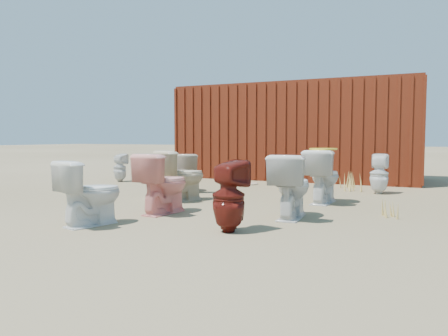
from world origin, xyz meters
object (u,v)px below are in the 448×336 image
at_px(toilet_front_c, 91,193).
at_px(toilet_back_beige_right, 182,176).
at_px(toilet_back_yellowlid, 323,176).
at_px(toilet_front_pink, 163,183).
at_px(toilet_front_e, 291,186).
at_px(toilet_front_a, 172,175).
at_px(toilet_back_beige_left, 187,173).
at_px(toilet_back_e, 379,174).
at_px(toilet_back_a, 120,168).
at_px(toilet_front_maroon, 229,196).
at_px(shipping_container, 298,132).
at_px(loose_tank, 162,189).

height_order(toilet_front_c, toilet_back_beige_right, toilet_back_beige_right).
bearing_deg(toilet_back_beige_right, toilet_back_yellowlid, -137.71).
height_order(toilet_front_pink, toilet_front_c, toilet_front_pink).
distance_m(toilet_front_e, toilet_back_beige_right, 2.25).
distance_m(toilet_front_a, toilet_back_beige_left, 0.64).
relative_size(toilet_back_beige_left, toilet_back_e, 0.99).
xyz_separation_m(toilet_back_beige_right, toilet_back_e, (2.91, 2.34, -0.04)).
bearing_deg(toilet_back_a, toilet_front_pink, 138.89).
bearing_deg(toilet_front_pink, toilet_front_e, -160.78).
bearing_deg(toilet_front_pink, toilet_front_maroon, 157.50).
bearing_deg(shipping_container, toilet_front_a, -104.51).
height_order(toilet_front_pink, loose_tank, toilet_front_pink).
height_order(toilet_front_a, toilet_front_e, toilet_front_e).
bearing_deg(toilet_back_beige_right, toilet_back_a, -11.61).
relative_size(toilet_front_maroon, loose_tank, 1.62).
relative_size(toilet_front_c, toilet_back_beige_left, 1.06).
xyz_separation_m(toilet_back_a, toilet_back_e, (5.87, 0.24, 0.04)).
relative_size(shipping_container, toilet_front_a, 8.00).
distance_m(toilet_front_c, toilet_back_beige_left, 3.43).
relative_size(toilet_front_a, toilet_back_yellowlid, 0.87).
bearing_deg(toilet_front_c, toilet_back_e, -106.91).
distance_m(toilet_back_beige_left, toilet_back_e, 3.66).
distance_m(toilet_front_pink, loose_tank, 1.47).
relative_size(toilet_front_pink, toilet_back_beige_left, 1.12).
height_order(toilet_front_maroon, toilet_back_beige_left, toilet_front_maroon).
xyz_separation_m(toilet_front_e, toilet_back_a, (-5.07, 2.87, -0.09)).
relative_size(toilet_front_maroon, toilet_back_a, 1.20).
relative_size(toilet_front_pink, toilet_back_e, 1.11).
relative_size(toilet_front_a, toilet_back_a, 1.12).
height_order(shipping_container, toilet_back_beige_right, shipping_container).
bearing_deg(toilet_front_pink, toilet_front_a, -55.46).
xyz_separation_m(toilet_front_a, toilet_front_pink, (0.90, -1.65, 0.04)).
distance_m(toilet_front_maroon, toilet_back_yellowlid, 2.68).
distance_m(toilet_front_c, loose_tank, 2.33).
relative_size(toilet_front_e, toilet_back_e, 1.12).
relative_size(toilet_back_a, toilet_back_beige_left, 0.90).
relative_size(toilet_front_c, toilet_back_yellowlid, 0.91).
bearing_deg(toilet_front_e, toilet_back_beige_left, -39.12).
bearing_deg(loose_tank, shipping_container, 41.73).
bearing_deg(toilet_back_yellowlid, toilet_back_beige_right, 20.94).
distance_m(shipping_container, toilet_back_a, 4.64).
relative_size(toilet_front_e, toilet_back_beige_left, 1.13).
xyz_separation_m(shipping_container, toilet_back_yellowlid, (1.56, -4.16, -0.77)).
xyz_separation_m(shipping_container, toilet_back_beige_left, (-1.18, -3.78, -0.83)).
height_order(toilet_front_maroon, toilet_back_e, toilet_front_maroon).
distance_m(toilet_front_a, toilet_front_maroon, 3.26).
xyz_separation_m(toilet_front_maroon, toilet_back_e, (1.18, 4.23, -0.03)).
bearing_deg(toilet_back_yellowlid, toilet_back_a, -12.37).
distance_m(toilet_front_pink, toilet_back_beige_left, 2.48).
bearing_deg(toilet_back_yellowlid, toilet_front_maroon, 82.23).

